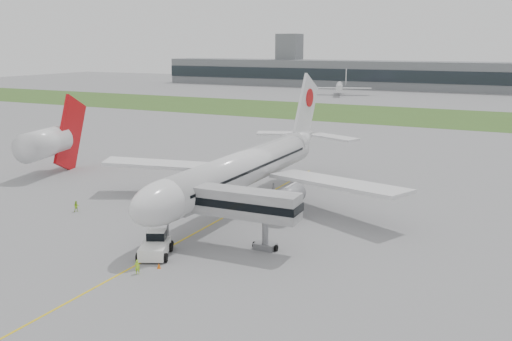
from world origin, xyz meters
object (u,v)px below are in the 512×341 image
at_px(jet_bridge, 231,203).
at_px(neighbor_aircraft, 48,142).
at_px(pushback_tug, 155,245).
at_px(ground_crew_near, 137,267).
at_px(airliner, 247,166).

bearing_deg(jet_bridge, neighbor_aircraft, 156.94).
height_order(pushback_tug, ground_crew_near, pushback_tug).
xyz_separation_m(jet_bridge, neighbor_aircraft, (-46.90, 18.21, 0.58)).
bearing_deg(jet_bridge, ground_crew_near, -114.30).
height_order(airliner, jet_bridge, airliner).
bearing_deg(jet_bridge, pushback_tug, -136.39).
bearing_deg(neighbor_aircraft, pushback_tug, -43.88).
relative_size(airliner, jet_bridge, 3.54).
height_order(airliner, neighbor_aircraft, airliner).
bearing_deg(airliner, ground_crew_near, -86.75).
xyz_separation_m(pushback_tug, neighbor_aircraft, (-40.78, 24.43, 4.64)).
xyz_separation_m(airliner, jet_bridge, (6.23, -16.29, -0.45)).
bearing_deg(ground_crew_near, neighbor_aircraft, -50.86).
bearing_deg(airliner, pushback_tug, -89.72).
xyz_separation_m(airliner, neighbor_aircraft, (-40.66, 1.92, 0.14)).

